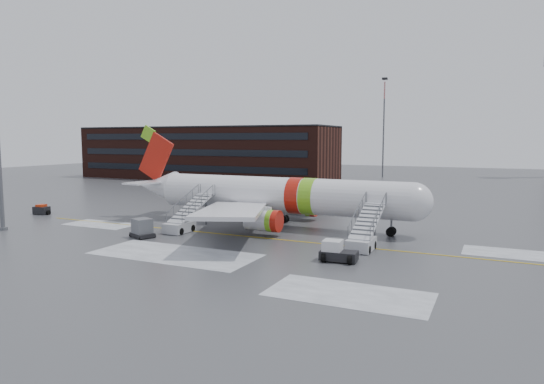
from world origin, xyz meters
The scene contains 9 objects.
ground centered at (0.00, 0.00, 0.00)m, with size 260.00×260.00×0.00m, color #494C4F.
airliner centered at (-4.23, 5.20, 3.42)m, with size 35.03×32.97×11.18m.
airstair_fwd centered at (7.63, -1.34, 1.06)m, with size 2.05×7.70×3.48m.
airstair_aft centered at (-11.25, -1.34, 1.06)m, with size 2.05×7.70×3.48m.
pushback_tug centered at (6.82, -6.47, 0.72)m, with size 2.96×2.30×1.63m.
uld_container centered at (-13.01, -5.67, 0.86)m, with size 2.71×2.37×1.84m.
baggage_tractor centered at (-34.12, 0.30, 0.54)m, with size 2.50×1.31×1.27m.
terminal_building centered at (-45.00, 54.98, 6.20)m, with size 62.00×16.11×12.30m.
light_mast_far_n centered at (-8.00, 78.00, 13.84)m, with size 1.20×1.20×24.25m.
Camera 1 is at (17.97, -42.19, 9.54)m, focal length 32.00 mm.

